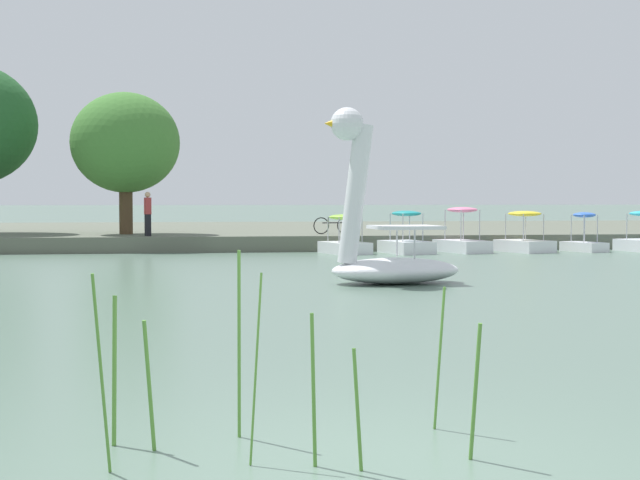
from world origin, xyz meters
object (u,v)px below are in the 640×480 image
Objects in this scene: pedal_boat_blue at (584,240)px; person_on_path at (148,213)px; pedal_boat_teal at (406,241)px; bicycle_parked at (333,225)px; pedal_boat_lime at (345,242)px; pedal_boat_pink at (462,240)px; tree_sapling_by_fence at (125,143)px; pedal_boat_yellow at (524,239)px; swan_boat at (385,242)px.

pedal_boat_blue is 16.35m from person_on_path.
pedal_boat_teal is 1.48× the size of bicycle_parked.
person_on_path reaches higher than pedal_boat_blue.
pedal_boat_teal is 6.87m from pedal_boat_blue.
pedal_boat_pink is at bearing 1.76° from pedal_boat_lime.
tree_sapling_by_fence is at bearing 161.88° from pedal_boat_pink.
pedal_boat_blue is (2.31, -0.07, -0.04)m from pedal_boat_yellow.
pedal_boat_pink reaches higher than pedal_boat_lime.
swan_boat is 13.08m from pedal_boat_pink.
bicycle_parked is (-4.33, 3.10, 0.45)m from pedal_boat_pink.
bicycle_parked is at bearing 160.08° from pedal_boat_blue.
person_on_path reaches higher than pedal_boat_pink.
pedal_boat_lime is at bearing -178.24° from pedal_boat_pink.
pedal_boat_lime is 1.22× the size of pedal_boat_blue.
bicycle_parked is at bearing 85.40° from swan_boat.
swan_boat is 1.67× the size of pedal_boat_teal.
swan_boat is 0.73× the size of tree_sapling_by_fence.
tree_sapling_by_fence is 3.37× the size of person_on_path.
bicycle_parked is at bearing -6.77° from tree_sapling_by_fence.
pedal_boat_pink is (2.18, 0.28, 0.05)m from pedal_boat_teal.
person_on_path is at bearing -171.35° from bicycle_parked.
person_on_path is at bearing 113.28° from swan_boat.
pedal_boat_pink is at bearing -9.94° from person_on_path.
pedal_boat_lime is (1.11, 11.71, -0.54)m from swan_boat.
pedal_boat_lime is at bearing 84.58° from swan_boat.
person_on_path reaches higher than pedal_boat_lime.
tree_sapling_by_fence reaches higher than pedal_boat_teal.
pedal_boat_blue is 1.16× the size of person_on_path.
pedal_boat_blue is at bearing -13.88° from tree_sapling_by_fence.
pedal_boat_yellow is (4.55, 0.19, 0.04)m from pedal_boat_teal.
pedal_boat_teal is (3.35, 11.56, -0.54)m from swan_boat.
bicycle_parked is (0.09, 3.24, 0.49)m from pedal_boat_lime.
pedal_boat_yellow is at bearing 178.23° from pedal_boat_blue.
pedal_boat_pink is at bearing 177.79° from pedal_boat_yellow.
swan_boat is at bearing -115.03° from pedal_boat_pink.
pedal_boat_teal is at bearing -179.03° from pedal_boat_blue.
pedal_boat_lime is 6.79m from pedal_boat_yellow.
pedal_boat_pink is at bearing 64.97° from swan_boat.
person_on_path is (-16.17, 2.18, 1.04)m from pedal_boat_blue.
tree_sapling_by_fence is at bearing 173.23° from bicycle_parked.
pedal_boat_lime is 0.42× the size of tree_sapling_by_fence.
swan_boat is 15.09m from person_on_path.
bicycle_parked is at bearing 144.35° from pedal_boat_pink.
person_on_path is at bearing 163.10° from pedal_boat_lime.
bicycle_parked is at bearing 122.37° from pedal_boat_teal.
swan_boat is 1.67× the size of pedal_boat_yellow.
swan_boat is 14.99m from bicycle_parked.
pedal_boat_lime reaches higher than bicycle_parked.
tree_sapling_by_fence reaches higher than pedal_boat_pink.
pedal_boat_yellow is 0.44× the size of tree_sapling_by_fence.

